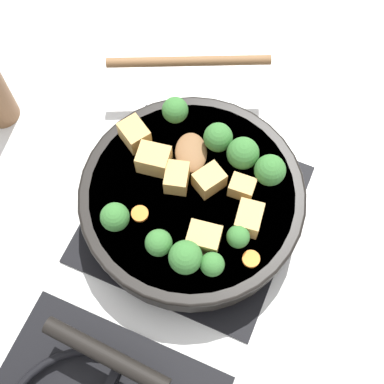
% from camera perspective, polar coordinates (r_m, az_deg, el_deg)
% --- Properties ---
extents(ground_plane, '(2.40, 2.40, 0.00)m').
position_cam_1_polar(ground_plane, '(0.86, 0.00, -2.29)').
color(ground_plane, silver).
extents(front_burner_grate, '(0.31, 0.31, 0.03)m').
position_cam_1_polar(front_burner_grate, '(0.84, 0.00, -1.99)').
color(front_burner_grate, black).
rests_on(front_burner_grate, ground_plane).
extents(skillet_pan, '(0.34, 0.44, 0.06)m').
position_cam_1_polar(skillet_pan, '(0.80, -0.07, -0.87)').
color(skillet_pan, black).
rests_on(skillet_pan, front_burner_grate).
extents(wooden_spoon, '(0.25, 0.26, 0.02)m').
position_cam_1_polar(wooden_spoon, '(0.85, -0.26, 10.19)').
color(wooden_spoon, brown).
rests_on(wooden_spoon, skillet_pan).
extents(tofu_cube_center_large, '(0.04, 0.05, 0.03)m').
position_cam_1_polar(tofu_cube_center_large, '(0.75, 6.06, -2.83)').
color(tofu_cube_center_large, tan).
rests_on(tofu_cube_center_large, skillet_pan).
extents(tofu_cube_near_handle, '(0.05, 0.04, 0.04)m').
position_cam_1_polar(tofu_cube_near_handle, '(0.78, -4.09, 3.48)').
color(tofu_cube_near_handle, tan).
rests_on(tofu_cube_near_handle, skillet_pan).
extents(tofu_cube_east_chunk, '(0.05, 0.05, 0.03)m').
position_cam_1_polar(tofu_cube_east_chunk, '(0.81, -6.16, 6.15)').
color(tofu_cube_east_chunk, tan).
rests_on(tofu_cube_east_chunk, skillet_pan).
extents(tofu_cube_west_chunk, '(0.05, 0.05, 0.03)m').
position_cam_1_polar(tofu_cube_west_chunk, '(0.77, 1.85, 1.27)').
color(tofu_cube_west_chunk, tan).
rests_on(tofu_cube_west_chunk, skillet_pan).
extents(tofu_cube_back_piece, '(0.04, 0.03, 0.03)m').
position_cam_1_polar(tofu_cube_back_piece, '(0.77, 5.36, 0.50)').
color(tofu_cube_back_piece, tan).
rests_on(tofu_cube_back_piece, skillet_pan).
extents(tofu_cube_front_piece, '(0.04, 0.05, 0.03)m').
position_cam_1_polar(tofu_cube_front_piece, '(0.77, -1.63, 1.52)').
color(tofu_cube_front_piece, tan).
rests_on(tofu_cube_front_piece, skillet_pan).
extents(tofu_cube_mid_small, '(0.05, 0.04, 0.04)m').
position_cam_1_polar(tofu_cube_mid_small, '(0.73, 1.28, -4.97)').
color(tofu_cube_mid_small, tan).
rests_on(tofu_cube_mid_small, skillet_pan).
extents(broccoli_floret_near_spoon, '(0.04, 0.04, 0.05)m').
position_cam_1_polar(broccoli_floret_near_spoon, '(0.72, -3.58, -5.45)').
color(broccoli_floret_near_spoon, '#709956').
rests_on(broccoli_floret_near_spoon, skillet_pan).
extents(broccoli_floret_center_top, '(0.05, 0.05, 0.05)m').
position_cam_1_polar(broccoli_floret_center_top, '(0.77, 8.31, 2.30)').
color(broccoli_floret_center_top, '#709956').
rests_on(broccoli_floret_center_top, skillet_pan).
extents(broccoli_floret_east_rim, '(0.03, 0.03, 0.04)m').
position_cam_1_polar(broccoli_floret_east_rim, '(0.73, 4.94, -4.79)').
color(broccoli_floret_east_rim, '#709956').
rests_on(broccoli_floret_east_rim, skillet_pan).
extents(broccoli_floret_west_rim, '(0.05, 0.05, 0.05)m').
position_cam_1_polar(broccoli_floret_west_rim, '(0.78, 5.44, 4.13)').
color(broccoli_floret_west_rim, '#709956').
rests_on(broccoli_floret_west_rim, skillet_pan).
extents(broccoli_floret_north_edge, '(0.04, 0.04, 0.05)m').
position_cam_1_polar(broccoli_floret_north_edge, '(0.81, -1.81, 8.70)').
color(broccoli_floret_north_edge, '#709956').
rests_on(broccoli_floret_north_edge, skillet_pan).
extents(broccoli_floret_south_cluster, '(0.04, 0.04, 0.05)m').
position_cam_1_polar(broccoli_floret_south_cluster, '(0.79, 2.80, 5.83)').
color(broccoli_floret_south_cluster, '#709956').
rests_on(broccoli_floret_south_cluster, skillet_pan).
extents(broccoli_floret_mid_floret, '(0.03, 0.03, 0.04)m').
position_cam_1_polar(broccoli_floret_mid_floret, '(0.72, 2.17, -7.73)').
color(broccoli_floret_mid_floret, '#709956').
rests_on(broccoli_floret_mid_floret, skillet_pan).
extents(broccoli_floret_small_inner, '(0.04, 0.04, 0.05)m').
position_cam_1_polar(broccoli_floret_small_inner, '(0.74, -8.22, -2.67)').
color(broccoli_floret_small_inner, '#709956').
rests_on(broccoli_floret_small_inner, skillet_pan).
extents(broccoli_floret_tall_stem, '(0.05, 0.05, 0.05)m').
position_cam_1_polar(broccoli_floret_tall_stem, '(0.71, -0.70, -6.99)').
color(broccoli_floret_tall_stem, '#709956').
rests_on(broccoli_floret_tall_stem, skillet_pan).
extents(carrot_slice_orange_thin, '(0.02, 0.02, 0.01)m').
position_cam_1_polar(carrot_slice_orange_thin, '(0.77, -5.58, -2.32)').
color(carrot_slice_orange_thin, orange).
rests_on(carrot_slice_orange_thin, skillet_pan).
extents(carrot_slice_near_center, '(0.02, 0.02, 0.01)m').
position_cam_1_polar(carrot_slice_near_center, '(0.74, 6.31, -7.11)').
color(carrot_slice_near_center, orange).
rests_on(carrot_slice_near_center, skillet_pan).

